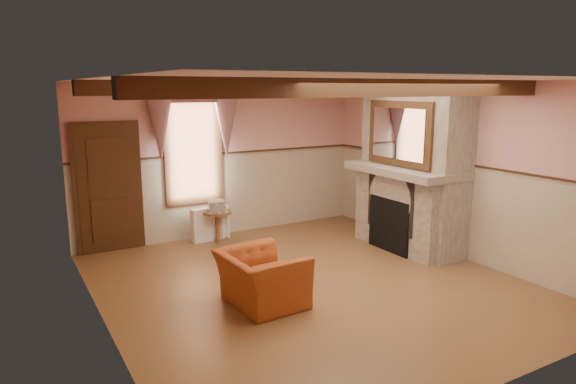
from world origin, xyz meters
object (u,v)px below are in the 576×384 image
bowl (407,164)px  oil_lamp (388,155)px  armchair (261,279)px  radiator (210,224)px  side_table (218,226)px  mantel_clock (386,157)px

bowl → oil_lamp: size_ratio=1.17×
armchair → radiator: (0.49, 2.97, -0.04)m
side_table → radiator: size_ratio=0.79×
radiator → oil_lamp: 3.38m
armchair → oil_lamp: size_ratio=3.74×
side_table → mantel_clock: mantel_clock is taller
armchair → mantel_clock: bearing=-69.3°
bowl → oil_lamp: bearing=90.0°
side_table → radiator: bearing=128.3°
radiator → oil_lamp: (2.67, -1.64, 1.26)m
bowl → radiator: bearing=141.4°
oil_lamp → armchair: bearing=-157.2°
side_table → mantel_clock: size_ratio=2.29×
armchair → radiator: 3.01m
armchair → oil_lamp: oil_lamp is taller
mantel_clock → oil_lamp: (0.00, -0.05, 0.04)m
radiator → bowl: 3.61m
bowl → mantel_clock: size_ratio=1.37×
armchair → bowl: size_ratio=3.20×
armchair → bowl: bearing=-77.9°
radiator → mantel_clock: (2.67, -1.60, 1.22)m
armchair → side_table: 2.91m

